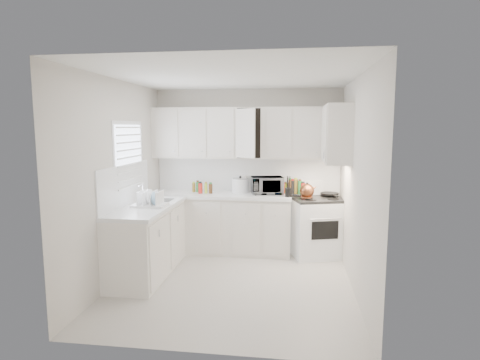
% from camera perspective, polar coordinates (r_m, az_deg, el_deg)
% --- Properties ---
extents(floor, '(3.20, 3.20, 0.00)m').
position_cam_1_polar(floor, '(5.25, -1.04, -14.68)').
color(floor, '#BBB3AB').
rests_on(floor, ground).
extents(ceiling, '(3.20, 3.20, 0.00)m').
position_cam_1_polar(ceiling, '(4.90, -1.12, 14.75)').
color(ceiling, white).
rests_on(ceiling, ground).
extents(wall_back, '(3.00, 0.00, 3.00)m').
position_cam_1_polar(wall_back, '(6.48, 1.05, 1.48)').
color(wall_back, beige).
rests_on(wall_back, ground).
extents(wall_front, '(3.00, 0.00, 3.00)m').
position_cam_1_polar(wall_front, '(3.36, -5.21, -4.31)').
color(wall_front, beige).
rests_on(wall_front, ground).
extents(wall_left, '(0.00, 3.20, 3.20)m').
position_cam_1_polar(wall_left, '(5.34, -17.20, -0.17)').
color(wall_left, beige).
rests_on(wall_left, ground).
extents(wall_right, '(0.00, 3.20, 3.20)m').
position_cam_1_polar(wall_right, '(4.91, 16.49, -0.80)').
color(wall_right, beige).
rests_on(wall_right, ground).
extents(window_blinds, '(0.06, 0.96, 1.06)m').
position_cam_1_polar(window_blinds, '(5.63, -15.62, 2.83)').
color(window_blinds, white).
rests_on(window_blinds, wall_left).
extents(lower_cabinets_back, '(2.22, 0.60, 0.90)m').
position_cam_1_polar(lower_cabinets_back, '(6.39, -2.77, -6.35)').
color(lower_cabinets_back, beige).
rests_on(lower_cabinets_back, floor).
extents(lower_cabinets_left, '(0.60, 1.60, 0.90)m').
position_cam_1_polar(lower_cabinets_left, '(5.58, -13.15, -8.63)').
color(lower_cabinets_left, beige).
rests_on(lower_cabinets_left, floor).
extents(countertop_back, '(2.24, 0.64, 0.05)m').
position_cam_1_polar(countertop_back, '(6.29, -2.82, -2.17)').
color(countertop_back, silver).
rests_on(countertop_back, lower_cabinets_back).
extents(countertop_left, '(0.64, 1.62, 0.05)m').
position_cam_1_polar(countertop_left, '(5.46, -13.21, -3.85)').
color(countertop_left, silver).
rests_on(countertop_left, lower_cabinets_left).
extents(backsplash_back, '(2.98, 0.02, 0.55)m').
position_cam_1_polar(backsplash_back, '(6.48, 1.04, 0.81)').
color(backsplash_back, silver).
rests_on(backsplash_back, wall_back).
extents(backsplash_left, '(0.02, 1.60, 0.55)m').
position_cam_1_polar(backsplash_left, '(5.53, -16.21, -0.67)').
color(backsplash_left, silver).
rests_on(backsplash_left, wall_left).
extents(upper_cabinets_back, '(3.00, 0.33, 0.80)m').
position_cam_1_polar(upper_cabinets_back, '(6.30, 0.89, 3.13)').
color(upper_cabinets_back, beige).
rests_on(upper_cabinets_back, wall_back).
extents(upper_cabinets_right, '(0.33, 0.90, 0.80)m').
position_cam_1_polar(upper_cabinets_right, '(5.68, 13.66, 2.43)').
color(upper_cabinets_right, beige).
rests_on(upper_cabinets_right, wall_right).
extents(sink, '(0.42, 0.38, 0.30)m').
position_cam_1_polar(sink, '(5.76, -12.02, -1.76)').
color(sink, gray).
rests_on(sink, countertop_left).
extents(stove, '(0.91, 0.81, 1.17)m').
position_cam_1_polar(stove, '(6.26, 11.15, -5.52)').
color(stove, white).
rests_on(stove, floor).
extents(tea_kettle, '(0.31, 0.27, 0.24)m').
position_cam_1_polar(tea_kettle, '(6.00, 9.64, -1.41)').
color(tea_kettle, brown).
rests_on(tea_kettle, stove).
extents(frying_pan, '(0.41, 0.54, 0.04)m').
position_cam_1_polar(frying_pan, '(6.36, 12.77, -1.86)').
color(frying_pan, black).
rests_on(frying_pan, stove).
extents(microwave, '(0.53, 0.36, 0.33)m').
position_cam_1_polar(microwave, '(6.23, 3.91, -0.50)').
color(microwave, gray).
rests_on(microwave, countertop_back).
extents(rice_cooker, '(0.30, 0.30, 0.27)m').
position_cam_1_polar(rice_cooker, '(6.35, 0.04, -0.62)').
color(rice_cooker, white).
rests_on(rice_cooker, countertop_back).
extents(paper_towel, '(0.12, 0.12, 0.27)m').
position_cam_1_polar(paper_towel, '(6.44, 0.36, -0.49)').
color(paper_towel, white).
rests_on(paper_towel, countertop_back).
extents(utensil_crock, '(0.14, 0.14, 0.33)m').
position_cam_1_polar(utensil_crock, '(5.98, 7.00, -0.88)').
color(utensil_crock, black).
rests_on(utensil_crock, countertop_back).
extents(dish_rack, '(0.44, 0.33, 0.24)m').
position_cam_1_polar(dish_rack, '(5.37, -12.90, -2.49)').
color(dish_rack, white).
rests_on(dish_rack, countertop_left).
extents(spice_left_0, '(0.06, 0.06, 0.13)m').
position_cam_1_polar(spice_left_0, '(6.49, -6.61, -1.09)').
color(spice_left_0, olive).
rests_on(spice_left_0, countertop_back).
extents(spice_left_1, '(0.06, 0.06, 0.13)m').
position_cam_1_polar(spice_left_1, '(6.39, -6.15, -1.22)').
color(spice_left_1, '#2A7E37').
rests_on(spice_left_1, countertop_back).
extents(spice_left_2, '(0.06, 0.06, 0.13)m').
position_cam_1_polar(spice_left_2, '(6.46, -5.32, -1.12)').
color(spice_left_2, red).
rests_on(spice_left_2, countertop_back).
extents(spice_left_3, '(0.06, 0.06, 0.13)m').
position_cam_1_polar(spice_left_3, '(6.36, -4.84, -1.26)').
color(spice_left_3, '#B1D030').
rests_on(spice_left_3, countertop_back).
extents(spice_left_4, '(0.06, 0.06, 0.13)m').
position_cam_1_polar(spice_left_4, '(6.43, -4.01, -1.15)').
color(spice_left_4, '#523117').
rests_on(spice_left_4, countertop_back).
extents(sauce_right_0, '(0.06, 0.06, 0.19)m').
position_cam_1_polar(sauce_right_0, '(6.34, 6.12, -1.03)').
color(sauce_right_0, red).
rests_on(sauce_right_0, countertop_back).
extents(sauce_right_1, '(0.06, 0.06, 0.19)m').
position_cam_1_polar(sauce_right_1, '(6.28, 6.61, -1.12)').
color(sauce_right_1, '#B1D030').
rests_on(sauce_right_1, countertop_back).
extents(sauce_right_2, '(0.06, 0.06, 0.19)m').
position_cam_1_polar(sauce_right_2, '(6.33, 7.12, -1.04)').
color(sauce_right_2, '#523117').
rests_on(sauce_right_2, countertop_back).
extents(sauce_right_3, '(0.06, 0.06, 0.19)m').
position_cam_1_polar(sauce_right_3, '(6.27, 7.61, -1.14)').
color(sauce_right_3, black).
rests_on(sauce_right_3, countertop_back).
extents(sauce_right_4, '(0.06, 0.06, 0.19)m').
position_cam_1_polar(sauce_right_4, '(6.33, 8.11, -1.06)').
color(sauce_right_4, olive).
rests_on(sauce_right_4, countertop_back).
extents(sauce_right_5, '(0.06, 0.06, 0.19)m').
position_cam_1_polar(sauce_right_5, '(6.28, 8.62, -1.15)').
color(sauce_right_5, '#2A7E37').
rests_on(sauce_right_5, countertop_back).
extents(sauce_right_6, '(0.06, 0.06, 0.19)m').
position_cam_1_polar(sauce_right_6, '(6.34, 9.11, -1.08)').
color(sauce_right_6, red).
rests_on(sauce_right_6, countertop_back).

